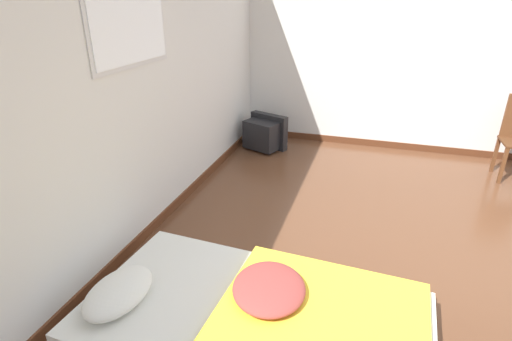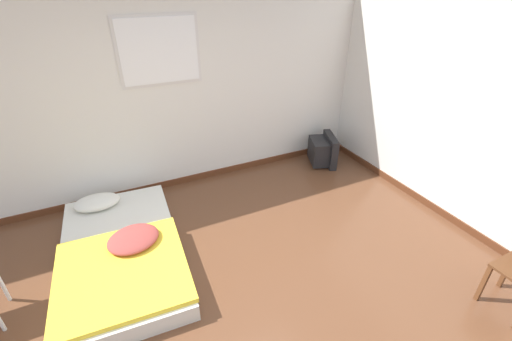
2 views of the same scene
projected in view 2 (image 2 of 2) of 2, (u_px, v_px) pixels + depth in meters
name	position (u px, v px, depth m)	size (l,w,h in m)	color
ground_plane	(237.00, 321.00, 2.97)	(20.00, 20.00, 0.00)	brown
wall_back	(157.00, 97.00, 4.25)	(8.19, 0.08, 2.60)	silver
wall_right	(502.00, 127.00, 3.42)	(0.08, 7.28, 2.60)	silver
mattress_bed	(121.00, 251.00, 3.54)	(1.28, 2.13, 0.33)	silver
crt_tv	(323.00, 150.00, 5.34)	(0.50, 0.59, 0.46)	black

